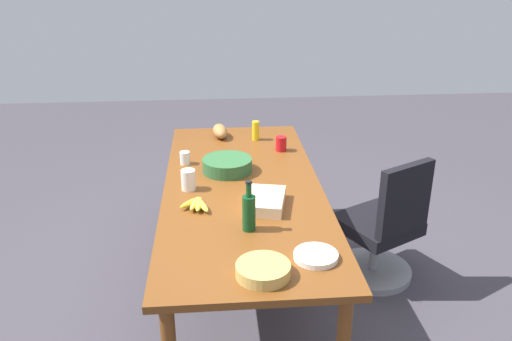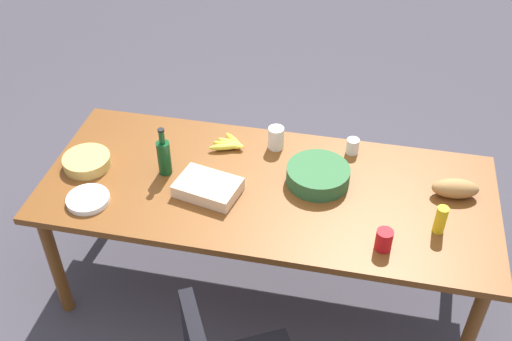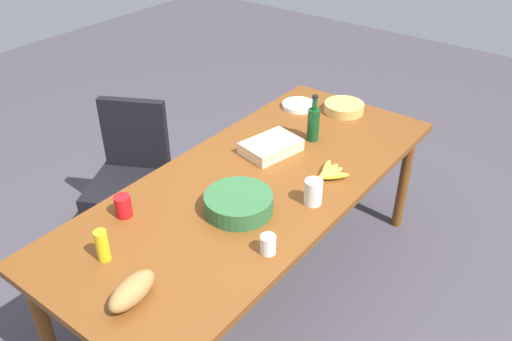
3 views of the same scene
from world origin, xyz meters
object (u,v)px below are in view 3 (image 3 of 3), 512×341
at_px(sheet_cake, 271,147).
at_px(mustard_bottle, 102,246).
at_px(conference_table, 256,192).
at_px(office_chair, 132,191).
at_px(chip_bowl, 344,108).
at_px(banana_bunch, 330,172).
at_px(salad_bowl, 239,203).
at_px(paper_cup, 268,244).
at_px(paper_plate_stack, 299,105).
at_px(mayo_jar, 313,192).
at_px(red_solo_cup, 123,206).
at_px(bread_loaf, 132,291).
at_px(wine_bottle, 313,123).

relative_size(sheet_cake, mustard_bottle, 2.12).
relative_size(conference_table, sheet_cake, 7.46).
xyz_separation_m(office_chair, sheet_cake, (0.36, -0.86, 0.47)).
distance_m(chip_bowl, sheet_cake, 0.71).
height_order(banana_bunch, sheet_cake, sheet_cake).
xyz_separation_m(chip_bowl, sheet_cake, (-0.71, 0.08, 0.00)).
bearing_deg(office_chair, salad_bowl, -100.02).
relative_size(paper_cup, chip_bowl, 0.35).
xyz_separation_m(paper_plate_stack, sheet_cake, (-0.58, -0.19, 0.02)).
xyz_separation_m(paper_plate_stack, mayo_jar, (-0.86, -0.65, 0.05)).
distance_m(red_solo_cup, bread_loaf, 0.56).
height_order(conference_table, wine_bottle, wine_bottle).
distance_m(paper_cup, mayo_jar, 0.43).
bearing_deg(office_chair, conference_table, -86.02).
relative_size(paper_plate_stack, sheet_cake, 0.69).
bearing_deg(office_chair, sheet_cake, -67.22).
height_order(paper_plate_stack, wine_bottle, wine_bottle).
height_order(paper_cup, mustard_bottle, mustard_bottle).
xyz_separation_m(office_chair, salad_bowl, (-0.19, -1.06, 0.48)).
bearing_deg(mayo_jar, paper_cup, -174.73).
bearing_deg(paper_cup, paper_plate_stack, 28.13).
relative_size(mayo_jar, mustard_bottle, 0.87).
xyz_separation_m(banana_bunch, mustard_bottle, (-1.15, 0.44, 0.05)).
xyz_separation_m(mayo_jar, sheet_cake, (0.27, 0.46, -0.03)).
bearing_deg(banana_bunch, bread_loaf, 172.59).
bearing_deg(paper_plate_stack, conference_table, -160.71).
relative_size(chip_bowl, mustard_bottle, 1.71).
bearing_deg(mustard_bottle, office_chair, 45.30).
bearing_deg(bread_loaf, paper_cup, -25.20).
relative_size(paper_cup, banana_bunch, 0.45).
height_order(office_chair, paper_cup, office_chair).
bearing_deg(paper_cup, wine_bottle, 21.55).
distance_m(paper_cup, bread_loaf, 0.61).
bearing_deg(conference_table, red_solo_cup, 152.30).
distance_m(paper_cup, wine_bottle, 1.05).
relative_size(salad_bowl, paper_plate_stack, 1.52).
relative_size(conference_table, paper_cup, 26.52).
relative_size(office_chair, sheet_cake, 2.92).
bearing_deg(chip_bowl, office_chair, 138.79).
relative_size(red_solo_cup, mustard_bottle, 0.73).
distance_m(salad_bowl, wine_bottle, 0.82).
bearing_deg(mayo_jar, bread_loaf, 167.43).
relative_size(wine_bottle, chip_bowl, 1.11).
height_order(salad_bowl, bread_loaf, bread_loaf).
bearing_deg(red_solo_cup, office_chair, 49.62).
xyz_separation_m(paper_cup, mayo_jar, (0.43, 0.04, 0.02)).
height_order(office_chair, mustard_bottle, mustard_bottle).
bearing_deg(salad_bowl, mustard_bottle, 158.46).
height_order(paper_cup, red_solo_cup, red_solo_cup).
height_order(red_solo_cup, paper_plate_stack, red_solo_cup).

